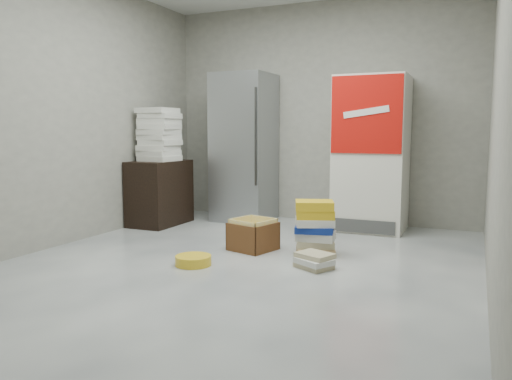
{
  "coord_description": "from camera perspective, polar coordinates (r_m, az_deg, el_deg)",
  "views": [
    {
      "loc": [
        1.89,
        -3.78,
        1.18
      ],
      "look_at": [
        -0.1,
        0.7,
        0.59
      ],
      "focal_mm": 35.0,
      "sensor_mm": 36.0,
      "label": 1
    }
  ],
  "objects": [
    {
      "name": "phonebook_stack_side",
      "position": [
        4.34,
        6.67,
        -8.04
      ],
      "size": [
        0.37,
        0.36,
        0.13
      ],
      "rotation": [
        0.0,
        0.0,
        -0.37
      ],
      "color": "tan",
      "rests_on": "ground"
    },
    {
      "name": "ground",
      "position": [
        4.38,
        -2.55,
        -8.75
      ],
      "size": [
        5.0,
        5.0,
        0.0
      ],
      "primitive_type": "plane",
      "color": "silver",
      "rests_on": "ground"
    },
    {
      "name": "coke_cooler",
      "position": [
        6.01,
        13.05,
        4.06
      ],
      "size": [
        0.8,
        0.73,
        1.8
      ],
      "color": "silver",
      "rests_on": "ground"
    },
    {
      "name": "cardboard_box",
      "position": [
        4.95,
        -0.34,
        -5.4
      ],
      "size": [
        0.48,
        0.48,
        0.31
      ],
      "rotation": [
        0.0,
        0.0,
        -0.28
      ],
      "color": "yellow",
      "rests_on": "ground"
    },
    {
      "name": "supply_box_stack",
      "position": [
        6.31,
        -11.0,
        6.23
      ],
      "size": [
        0.44,
        0.44,
        0.65
      ],
      "color": "silver",
      "rests_on": "wood_shelf"
    },
    {
      "name": "phonebook_stack_main",
      "position": [
        4.76,
        6.76,
        -4.33
      ],
      "size": [
        0.44,
        0.41,
        0.52
      ],
      "rotation": [
        0.0,
        0.0,
        0.25
      ],
      "color": "tan",
      "rests_on": "ground"
    },
    {
      "name": "wood_shelf",
      "position": [
        6.36,
        -10.93,
        -0.31
      ],
      "size": [
        0.5,
        0.8,
        0.8
      ],
      "primitive_type": "cube",
      "color": "black",
      "rests_on": "ground"
    },
    {
      "name": "room_shell",
      "position": [
        4.27,
        -2.69,
        15.2
      ],
      "size": [
        4.04,
        5.04,
        2.82
      ],
      "color": "gray",
      "rests_on": "ground"
    },
    {
      "name": "bucket_lid",
      "position": [
        4.45,
        -7.18,
        -7.98
      ],
      "size": [
        0.37,
        0.37,
        0.08
      ],
      "primitive_type": "cylinder",
      "rotation": [
        0.0,
        0.0,
        -0.17
      ],
      "color": "yellow",
      "rests_on": "ground"
    },
    {
      "name": "steel_fridge",
      "position": [
        6.53,
        -1.34,
        4.84
      ],
      "size": [
        0.7,
        0.72,
        1.9
      ],
      "color": "#B0B3B9",
      "rests_on": "ground"
    }
  ]
}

